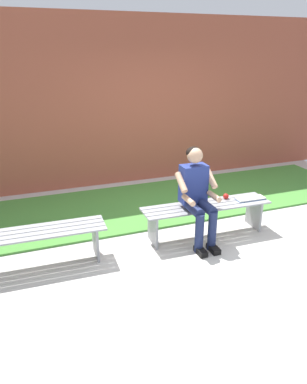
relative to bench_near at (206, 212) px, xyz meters
The scene contains 8 objects.
ground_plane 1.57m from the bench_near, 40.74° to the left, with size 10.00×7.00×0.04m, color beige.
grass_strip 1.74m from the bench_near, 47.12° to the right, with size 9.00×1.80×0.03m, color #478C38.
brick_wall 2.84m from the bench_near, 78.92° to the right, with size 9.50×0.24×2.97m, color #9E4C38.
bench_near is the anchor object (origin of this frame).
bench_far 2.32m from the bench_near, ahead, with size 1.85×0.45×0.45m.
person_seated 0.41m from the bench_near, 26.47° to the left, with size 0.50×0.69×1.25m.
apple 0.39m from the bench_near, 165.45° to the right, with size 0.08×0.08×0.08m, color red.
book_open 0.67m from the bench_near, behind, with size 0.42×0.17×0.02m.
Camera 1 is at (2.17, 3.87, 2.37)m, focal length 33.41 mm.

